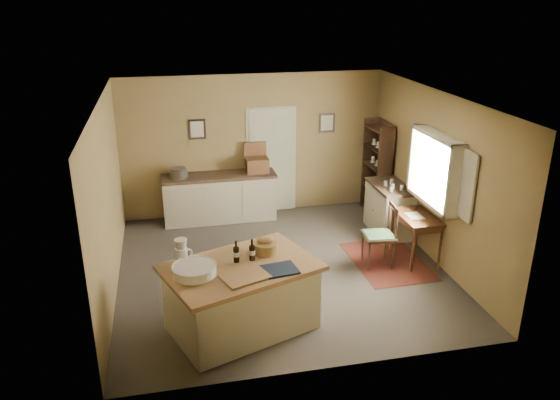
# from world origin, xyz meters

# --- Properties ---
(ground) EXTENTS (5.00, 5.00, 0.00)m
(ground) POSITION_xyz_m (0.00, 0.00, 0.00)
(ground) COLOR #51483D
(ground) RESTS_ON ground
(wall_back) EXTENTS (5.00, 0.10, 2.70)m
(wall_back) POSITION_xyz_m (0.00, 2.50, 1.35)
(wall_back) COLOR olive
(wall_back) RESTS_ON ground
(wall_front) EXTENTS (5.00, 0.10, 2.70)m
(wall_front) POSITION_xyz_m (0.00, -2.50, 1.35)
(wall_front) COLOR olive
(wall_front) RESTS_ON ground
(wall_left) EXTENTS (0.10, 5.00, 2.70)m
(wall_left) POSITION_xyz_m (-2.50, 0.00, 1.35)
(wall_left) COLOR olive
(wall_left) RESTS_ON ground
(wall_right) EXTENTS (0.10, 5.00, 2.70)m
(wall_right) POSITION_xyz_m (2.50, 0.00, 1.35)
(wall_right) COLOR olive
(wall_right) RESTS_ON ground
(ceiling) EXTENTS (5.00, 5.00, 0.00)m
(ceiling) POSITION_xyz_m (0.00, 0.00, 2.70)
(ceiling) COLOR silver
(ceiling) RESTS_ON wall_back
(door) EXTENTS (0.97, 0.06, 2.11)m
(door) POSITION_xyz_m (0.35, 2.47, 1.05)
(door) COLOR #BABF9F
(door) RESTS_ON ground
(framed_prints) EXTENTS (2.82, 0.02, 0.38)m
(framed_prints) POSITION_xyz_m (0.20, 2.48, 1.72)
(framed_prints) COLOR black
(framed_prints) RESTS_ON ground
(window) EXTENTS (0.25, 1.99, 1.12)m
(window) POSITION_xyz_m (2.42, -0.20, 1.55)
(window) COLOR beige
(window) RESTS_ON ground
(work_island) EXTENTS (2.16, 1.77, 1.20)m
(work_island) POSITION_xyz_m (-0.85, -1.48, 0.48)
(work_island) COLOR beige
(work_island) RESTS_ON ground
(sideboard) EXTENTS (2.13, 0.61, 1.18)m
(sideboard) POSITION_xyz_m (-0.71, 2.20, 0.48)
(sideboard) COLOR beige
(sideboard) RESTS_ON ground
(rug) EXTENTS (1.13, 1.62, 0.01)m
(rug) POSITION_xyz_m (1.75, -0.13, 0.00)
(rug) COLOR #4A1C0F
(rug) RESTS_ON ground
(writing_desk) EXTENTS (0.54, 0.88, 0.82)m
(writing_desk) POSITION_xyz_m (2.20, -0.13, 0.67)
(writing_desk) COLOR #381E10
(writing_desk) RESTS_ON ground
(desk_chair) EXTENTS (0.51, 0.51, 1.01)m
(desk_chair) POSITION_xyz_m (1.53, -0.20, 0.50)
(desk_chair) COLOR black
(desk_chair) RESTS_ON ground
(right_cabinet) EXTENTS (0.59, 1.05, 0.99)m
(right_cabinet) POSITION_xyz_m (2.20, 0.97, 0.46)
(right_cabinet) COLOR beige
(right_cabinet) RESTS_ON ground
(shelving_unit) EXTENTS (0.31, 0.82, 1.82)m
(shelving_unit) POSITION_xyz_m (2.35, 1.90, 0.91)
(shelving_unit) COLOR black
(shelving_unit) RESTS_ON ground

